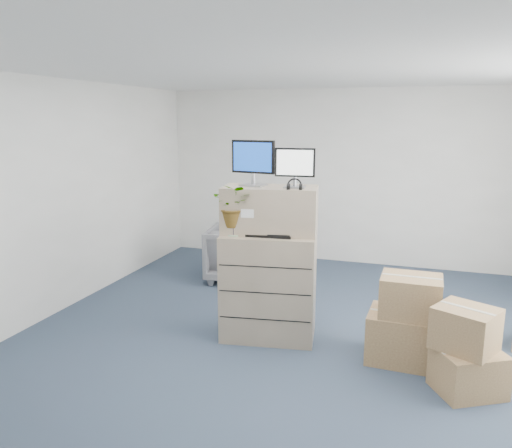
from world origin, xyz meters
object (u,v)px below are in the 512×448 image
object	(u,v)px
monitor_right	(295,166)
office_chair	(238,251)
monitor_left	(253,160)
water_bottle	(278,219)
filing_cabinet_lower	(269,286)
keyboard	(268,235)
potted_plant	(235,211)

from	to	relation	value
monitor_right	office_chair	world-z (taller)	monitor_right
monitor_right	monitor_left	bearing A→B (deg)	174.17
water_bottle	filing_cabinet_lower	bearing A→B (deg)	-132.31
monitor_right	keyboard	distance (m)	0.76
office_chair	water_bottle	bearing A→B (deg)	114.40
filing_cabinet_lower	monitor_right	world-z (taller)	monitor_right
filing_cabinet_lower	water_bottle	distance (m)	0.72
monitor_left	filing_cabinet_lower	bearing A→B (deg)	-8.21
monitor_left	keyboard	distance (m)	0.79
filing_cabinet_lower	office_chair	world-z (taller)	filing_cabinet_lower
filing_cabinet_lower	water_bottle	bearing A→B (deg)	39.03
monitor_left	monitor_right	distance (m)	0.45
filing_cabinet_lower	office_chair	distance (m)	2.00
filing_cabinet_lower	monitor_left	xyz separation A→B (m)	(-0.20, 0.06, 1.33)
filing_cabinet_lower	water_bottle	world-z (taller)	water_bottle
filing_cabinet_lower	office_chair	bearing A→B (deg)	111.14
office_chair	monitor_right	bearing A→B (deg)	118.04
monitor_right	office_chair	distance (m)	2.53
keyboard	water_bottle	world-z (taller)	water_bottle
keyboard	filing_cabinet_lower	bearing A→B (deg)	98.32
office_chair	potted_plant	bearing A→B (deg)	100.95
potted_plant	office_chair	distance (m)	2.22
monitor_left	potted_plant	xyz separation A→B (m)	(-0.13, -0.21, -0.51)
keyboard	water_bottle	xyz separation A→B (m)	(0.05, 0.18, 0.13)
filing_cabinet_lower	keyboard	world-z (taller)	keyboard
monitor_left	office_chair	size ratio (longest dim) A/B	0.55
monitor_left	keyboard	bearing A→B (deg)	-27.74
filing_cabinet_lower	office_chair	xyz separation A→B (m)	(-0.99, 1.73, -0.14)
monitor_left	monitor_right	bearing A→B (deg)	7.14
water_bottle	potted_plant	world-z (taller)	potted_plant
filing_cabinet_lower	monitor_right	distance (m)	1.31
monitor_right	keyboard	size ratio (longest dim) A/B	0.82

